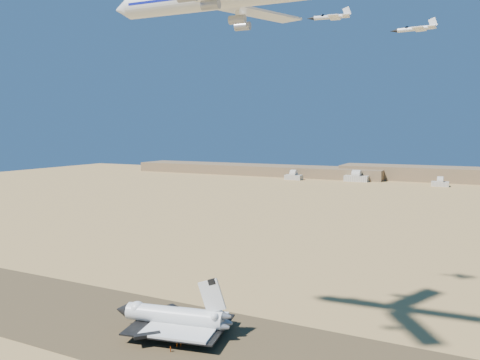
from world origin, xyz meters
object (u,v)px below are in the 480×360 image
at_px(crew_b, 181,344).
at_px(crew_a, 177,345).
at_px(chase_jet_f, 415,29).
at_px(shuttle, 174,318).
at_px(crew_c, 171,349).
at_px(chase_jet_e, 330,17).

bearing_deg(crew_b, crew_a, 134.49).
bearing_deg(chase_jet_f, crew_b, -128.36).
bearing_deg(shuttle, crew_b, -54.33).
bearing_deg(crew_c, shuttle, -22.10).
xyz_separation_m(shuttle, crew_b, (7.42, -6.99, -4.31)).
height_order(crew_b, crew_c, crew_c).
bearing_deg(crew_c, chase_jet_e, -84.02).
xyz_separation_m(shuttle, crew_c, (6.40, -11.08, -4.29)).
relative_size(crew_a, chase_jet_e, 0.12).
distance_m(crew_a, crew_b, 1.33).
relative_size(crew_c, chase_jet_e, 0.12).
relative_size(shuttle, crew_a, 21.31).
height_order(shuttle, crew_b, shuttle).
bearing_deg(crew_a, chase_jet_e, -16.03).
bearing_deg(crew_a, crew_c, -165.12).
relative_size(crew_c, chase_jet_f, 0.11).
xyz_separation_m(shuttle, chase_jet_e, (38.10, 39.81, 97.78)).
relative_size(shuttle, chase_jet_e, 2.65).
xyz_separation_m(crew_a, chase_jet_e, (31.56, 47.78, 102.01)).
distance_m(crew_a, chase_jet_e, 116.99).
relative_size(crew_b, crew_c, 0.98).
bearing_deg(crew_a, chase_jet_f, -25.69).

